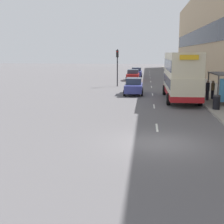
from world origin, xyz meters
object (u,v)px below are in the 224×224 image
Objects in this scene: car_1 at (136,72)px; pedestrian_1 at (213,90)px; double_decker_bus_near at (181,75)px; car_2 at (134,86)px; litter_bin at (216,102)px; car_0 at (133,75)px; pedestrian_at_shelter at (207,90)px; traffic_light_far_kerb at (117,62)px.

car_1 is 2.70× the size of pedestrian_1.
car_1 is 28.46m from pedestrian_1.
car_2 is at bearing 141.91° from double_decker_bus_near.
car_1 is at bearing 100.22° from double_decker_bus_near.
pedestrian_1 reaches higher than litter_bin.
double_decker_bus_near is 2.24× the size of car_0.
double_decker_bus_near reaches higher than pedestrian_at_shelter.
pedestrian_at_shelter is at bearing 87.59° from litter_bin.
pedestrian_1 is (8.15, -20.52, 0.16)m from car_0.
car_0 is 22.56m from pedestrian_at_shelter.
car_2 is 8.11m from pedestrian_1.
car_1 is 29.02m from pedestrian_at_shelter.
double_decker_bus_near is at bearing 100.22° from car_1.
pedestrian_at_shelter is (7.20, -28.11, 0.20)m from car_1.
pedestrian_at_shelter reaches higher than car_2.
pedestrian_1 is (7.81, -27.37, 0.16)m from car_1.
pedestrian_1 reaches higher than car_1.
car_2 reaches higher than litter_bin.
pedestrian_at_shelter is 1.68× the size of litter_bin.
pedestrian_1 is (7.31, -3.50, 0.15)m from car_2.
pedestrian_1 is 5.49m from litter_bin.
car_1 is 0.96× the size of traffic_light_far_kerb.
car_0 is at bearing -87.20° from car_2.
traffic_light_far_kerb is (-1.94, -16.22, 2.34)m from car_1.
double_decker_bus_near reaches higher than litter_bin.
double_decker_bus_near is 9.57× the size of litter_bin.
double_decker_bus_near is 3.15m from pedestrian_1.
traffic_light_far_kerb reaches higher than litter_bin.
car_2 is at bearing -72.33° from traffic_light_far_kerb.
car_0 is 1.03× the size of car_2.
car_0 is 26.97m from litter_bin.
pedestrian_1 is at bearing 154.42° from car_2.
litter_bin is 19.00m from traffic_light_far_kerb.
pedestrian_at_shelter is 1.05× the size of pedestrian_1.
double_decker_bus_near is at bearing 141.91° from car_2.
litter_bin is (7.01, -32.80, -0.17)m from car_1.
double_decker_bus_near is at bearing -58.29° from traffic_light_far_kerb.
car_2 is 7.94m from pedestrian_at_shelter.
litter_bin is at bearing -92.41° from pedestrian_at_shelter.
litter_bin is (7.35, -25.95, -0.17)m from car_0.
double_decker_bus_near is at bearing 161.59° from pedestrian_at_shelter.
car_2 is 8.36m from traffic_light_far_kerb.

